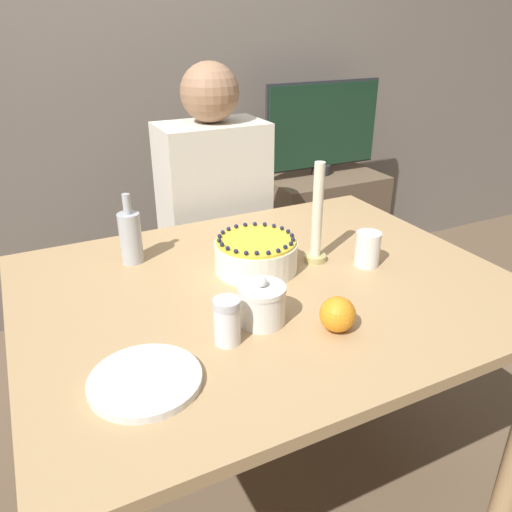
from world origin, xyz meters
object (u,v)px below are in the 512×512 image
(person_man_blue_shirt, at_px, (216,247))
(candle, at_px, (317,222))
(tv_monitor, at_px, (323,127))
(sugar_bowl, at_px, (262,304))
(bottle, at_px, (130,237))
(sugar_shaker, at_px, (227,321))
(cake, at_px, (256,255))

(person_man_blue_shirt, bearing_deg, candle, 95.24)
(candle, distance_m, person_man_blue_shirt, 0.72)
(person_man_blue_shirt, height_order, tv_monitor, person_man_blue_shirt)
(person_man_blue_shirt, distance_m, tv_monitor, 0.95)
(sugar_bowl, bearing_deg, bottle, 112.87)
(candle, bearing_deg, sugar_shaker, -146.39)
(cake, distance_m, person_man_blue_shirt, 0.67)
(cake, relative_size, candle, 0.79)
(cake, height_order, sugar_shaker, sugar_shaker)
(cake, relative_size, sugar_shaker, 2.16)
(candle, relative_size, bottle, 1.43)
(sugar_shaker, bearing_deg, sugar_bowl, 20.32)
(cake, xyz_separation_m, bottle, (-0.30, 0.20, 0.03))
(cake, height_order, person_man_blue_shirt, person_man_blue_shirt)
(sugar_bowl, distance_m, tv_monitor, 1.64)
(sugar_shaker, height_order, candle, candle)
(cake, height_order, tv_monitor, tv_monitor)
(candle, relative_size, person_man_blue_shirt, 0.23)
(sugar_shaker, bearing_deg, bottle, 100.10)
(bottle, relative_size, person_man_blue_shirt, 0.16)
(cake, bearing_deg, sugar_bowl, -113.60)
(sugar_bowl, bearing_deg, tv_monitor, 51.97)
(person_man_blue_shirt, bearing_deg, tv_monitor, -151.10)
(sugar_shaker, distance_m, tv_monitor, 1.73)
(bottle, bearing_deg, candle, -25.74)
(sugar_bowl, relative_size, sugar_shaker, 1.10)
(person_man_blue_shirt, xyz_separation_m, tv_monitor, (0.78, 0.43, 0.34))
(bottle, bearing_deg, person_man_blue_shirt, 44.43)
(person_man_blue_shirt, bearing_deg, sugar_shaker, 69.78)
(sugar_bowl, distance_m, person_man_blue_shirt, 0.92)
(sugar_shaker, relative_size, bottle, 0.52)
(cake, height_order, bottle, bottle)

